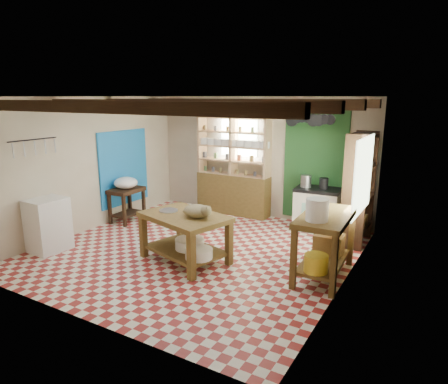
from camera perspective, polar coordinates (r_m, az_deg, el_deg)
The scene contains 30 objects.
floor at distance 7.00m, azimuth -3.92°, elevation -8.42°, with size 5.00×5.00×0.02m, color maroon.
ceiling at distance 6.50m, azimuth -4.30°, elevation 13.45°, with size 5.00×5.00×0.02m, color #46454A.
wall_back at distance 8.78m, azimuth 5.10°, elevation 4.94°, with size 5.00×0.04×2.60m, color beige.
wall_front at distance 4.83m, azimuth -20.97°, elevation -3.09°, with size 5.00×0.04×2.60m, color beige.
wall_left at distance 8.27m, azimuth -18.64°, elevation 3.75°, with size 0.04×5.00×2.60m, color beige.
wall_right at distance 5.65m, azimuth 17.41°, elevation -0.47°, with size 0.04×5.00×2.60m, color beige.
ceiling_beams at distance 6.50m, azimuth -4.28°, elevation 12.39°, with size 5.00×3.80×0.15m, color black.
blue_wall_patch at distance 8.89m, azimuth -14.09°, elevation 3.39°, with size 0.04×1.40×1.60m, color blue.
green_wall_patch at distance 8.31m, azimuth 12.85°, elevation 3.82°, with size 1.30×0.04×2.30m, color #205022.
window_back at distance 8.93m, azimuth 2.17°, elevation 7.72°, with size 0.90×0.02×0.80m, color silver.
window_right at distance 6.59m, azimuth 19.27°, elevation 2.23°, with size 0.02×1.30×1.20m, color silver.
utensil_rail at distance 7.43m, azimuth -25.54°, elevation 5.85°, with size 0.06×0.90×0.28m, color black.
pot_rack at distance 7.81m, azimuth 12.27°, elevation 10.12°, with size 0.86×0.12×0.36m, color black.
shelving_unit at distance 8.89m, azimuth 1.33°, elevation 3.79°, with size 1.70×0.34×2.20m, color tan.
tall_rack at distance 7.48m, azimuth 18.73°, elevation 0.41°, with size 0.40×0.86×2.00m, color black.
work_table at distance 6.49m, azimuth -5.58°, elevation -6.53°, with size 1.37×0.91×0.78m, color brown.
stove at distance 8.14m, azimuth 13.16°, elevation -2.38°, with size 0.87×0.58×0.85m, color white.
prep_table at distance 8.69m, azimuth -13.68°, elevation -1.82°, with size 0.49×0.71×0.72m, color black.
white_cabinet at distance 7.49m, azimuth -23.84°, elevation -4.30°, with size 0.51×0.61×0.92m, color white.
right_counter at distance 6.07m, azimuth 14.15°, elevation -7.43°, with size 0.66×1.33×0.95m, color brown.
cat at distance 6.18m, azimuth -3.86°, elevation -2.74°, with size 0.45×0.34×0.20m, color #968457.
steel_tray at distance 6.60m, azimuth -7.92°, elevation -2.62°, with size 0.30×0.30×0.02m, color #A3A4AB.
basin_large at distance 6.51m, azimuth -4.94°, elevation -7.37°, with size 0.47×0.47×0.16m, color white.
basin_small at distance 6.14m, azimuth -3.61°, elevation -8.75°, with size 0.42×0.42×0.15m, color white.
kettle_left at distance 8.07m, azimuth 11.64°, elevation 1.54°, with size 0.21×0.21×0.24m, color #A3A4AB.
kettle_right at distance 7.99m, azimuth 14.06°, elevation 1.20°, with size 0.17×0.17×0.21m, color black.
enamel_bowl at distance 8.58m, azimuth -13.86°, elevation 1.29°, with size 0.49×0.49×0.24m, color white.
white_bucket at distance 5.56m, azimuth 13.17°, elevation -2.47°, with size 0.31×0.31×0.31m, color white.
wicker_basket at distance 6.37m, azimuth 14.76°, elevation -7.18°, with size 0.42×0.34×0.30m, color #A27A41.
yellow_tub at distance 5.70m, azimuth 13.00°, elevation -9.88°, with size 0.33×0.33×0.24m, color yellow.
Camera 1 is at (3.65, -5.37, 2.61)m, focal length 32.00 mm.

